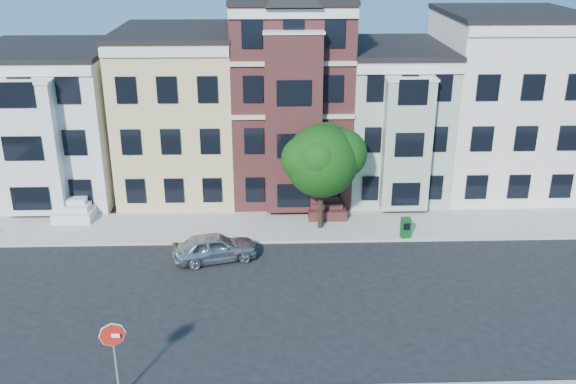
{
  "coord_description": "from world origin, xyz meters",
  "views": [
    {
      "loc": [
        -1.39,
        -25.19,
        15.58
      ],
      "look_at": [
        -0.51,
        3.05,
        4.2
      ],
      "focal_mm": 40.0,
      "sensor_mm": 36.0,
      "label": 1
    }
  ],
  "objects_px": {
    "street_tree": "(321,166)",
    "stop_sign": "(115,355)",
    "newspaper_box": "(406,228)",
    "parked_car": "(215,247)"
  },
  "relations": [
    {
      "from": "street_tree",
      "to": "stop_sign",
      "type": "relative_size",
      "value": 2.16
    },
    {
      "from": "street_tree",
      "to": "parked_car",
      "type": "relative_size",
      "value": 1.72
    },
    {
      "from": "stop_sign",
      "to": "newspaper_box",
      "type": "bearing_deg",
      "value": 49.71
    },
    {
      "from": "parked_car",
      "to": "newspaper_box",
      "type": "relative_size",
      "value": 3.81
    },
    {
      "from": "newspaper_box",
      "to": "stop_sign",
      "type": "distance_m",
      "value": 18.08
    },
    {
      "from": "newspaper_box",
      "to": "parked_car",
      "type": "bearing_deg",
      "value": -172.65
    },
    {
      "from": "street_tree",
      "to": "stop_sign",
      "type": "height_order",
      "value": "street_tree"
    },
    {
      "from": "street_tree",
      "to": "newspaper_box",
      "type": "distance_m",
      "value": 5.7
    },
    {
      "from": "stop_sign",
      "to": "parked_car",
      "type": "bearing_deg",
      "value": 81.18
    },
    {
      "from": "parked_car",
      "to": "stop_sign",
      "type": "relative_size",
      "value": 1.25
    }
  ]
}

